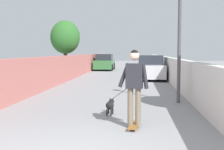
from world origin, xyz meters
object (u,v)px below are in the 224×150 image
at_px(tree_left_mid, 65,37).
at_px(lamp_post, 180,24).
at_px(dog, 110,105).
at_px(person_skateboarder, 134,81).
at_px(skateboard, 134,125).
at_px(car_near, 150,68).
at_px(car_far, 104,63).

distance_m(tree_left_mid, lamp_post, 15.11).
relative_size(tree_left_mid, dog, 2.45).
xyz_separation_m(tree_left_mid, person_skateboarder, (-16.91, -5.69, -1.80)).
bearing_deg(dog, skateboard, -154.65).
distance_m(lamp_post, car_near, 9.28).
bearing_deg(car_near, lamp_post, -176.21).
bearing_deg(person_skateboarder, tree_left_mid, 18.58).
xyz_separation_m(lamp_post, person_skateboarder, (-3.62, 1.50, -1.60)).
distance_m(skateboard, car_near, 12.71).
distance_m(lamp_post, skateboard, 4.71).
distance_m(person_skateboarder, car_far, 22.23).
height_order(lamp_post, car_near, lamp_post).
bearing_deg(car_near, skateboard, 175.95).
xyz_separation_m(tree_left_mid, car_far, (5.11, -2.60, -2.19)).
bearing_deg(skateboard, car_near, -4.05).
height_order(dog, car_near, car_near).
relative_size(lamp_post, dog, 2.24).
bearing_deg(car_near, person_skateboarder, 175.95).
height_order(dog, car_far, car_far).
bearing_deg(car_far, car_near, -156.95).
relative_size(tree_left_mid, car_far, 1.02).
relative_size(person_skateboarder, car_far, 0.41).
bearing_deg(skateboard, lamp_post, -22.47).
height_order(tree_left_mid, skateboard, tree_left_mid).
relative_size(tree_left_mid, skateboard, 5.19).
distance_m(lamp_post, person_skateboarder, 4.23).
xyz_separation_m(person_skateboarder, dog, (1.45, 0.69, -0.82)).
relative_size(lamp_post, car_far, 0.93).
distance_m(lamp_post, car_far, 19.06).
bearing_deg(tree_left_mid, skateboard, -161.42).
height_order(lamp_post, car_far, lamp_post).
bearing_deg(skateboard, tree_left_mid, 18.58).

